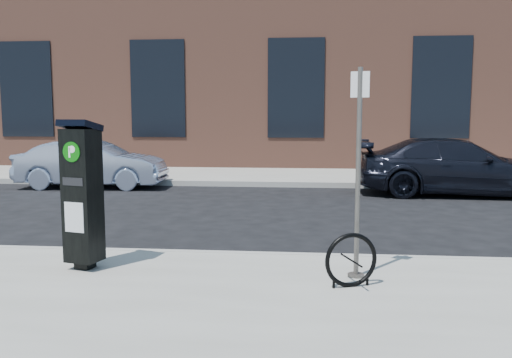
# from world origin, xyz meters

# --- Properties ---
(ground) EXTENTS (120.00, 120.00, 0.00)m
(ground) POSITION_xyz_m (0.00, 0.00, 0.00)
(ground) COLOR black
(ground) RESTS_ON ground
(sidewalk_far) EXTENTS (60.00, 12.00, 0.15)m
(sidewalk_far) POSITION_xyz_m (0.00, 14.00, 0.07)
(sidewalk_far) COLOR gray
(sidewalk_far) RESTS_ON ground
(curb_near) EXTENTS (60.00, 0.12, 0.16)m
(curb_near) POSITION_xyz_m (0.00, -0.02, 0.07)
(curb_near) COLOR #9E9B93
(curb_near) RESTS_ON ground
(curb_far) EXTENTS (60.00, 0.12, 0.16)m
(curb_far) POSITION_xyz_m (0.00, 8.02, 0.07)
(curb_far) COLOR #9E9B93
(curb_far) RESTS_ON ground
(building) EXTENTS (28.00, 10.05, 8.25)m
(building) POSITION_xyz_m (-0.00, 17.00, 4.15)
(building) COLOR brown
(building) RESTS_ON ground
(parking_kiosk) EXTENTS (0.52, 0.48, 1.89)m
(parking_kiosk) POSITION_xyz_m (-2.36, -0.99, 1.12)
(parking_kiosk) COLOR black
(parking_kiosk) RESTS_ON sidewalk_near
(sign_pole) EXTENTS (0.22, 0.20, 2.49)m
(sign_pole) POSITION_xyz_m (1.04, -1.01, 1.39)
(sign_pole) COLOR #605A55
(sign_pole) RESTS_ON sidewalk_near
(bike_rack) EXTENTS (0.61, 0.26, 0.63)m
(bike_rack) POSITION_xyz_m (0.94, -1.42, 0.46)
(bike_rack) COLOR black
(bike_rack) RESTS_ON sidewalk_near
(car_silver) EXTENTS (4.20, 1.64, 1.36)m
(car_silver) POSITION_xyz_m (-5.69, 7.40, 0.68)
(car_silver) COLOR #9BA9C5
(car_silver) RESTS_ON ground
(car_dark) EXTENTS (5.13, 2.25, 1.47)m
(car_dark) POSITION_xyz_m (4.29, 6.95, 0.73)
(car_dark) COLOR black
(car_dark) RESTS_ON ground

